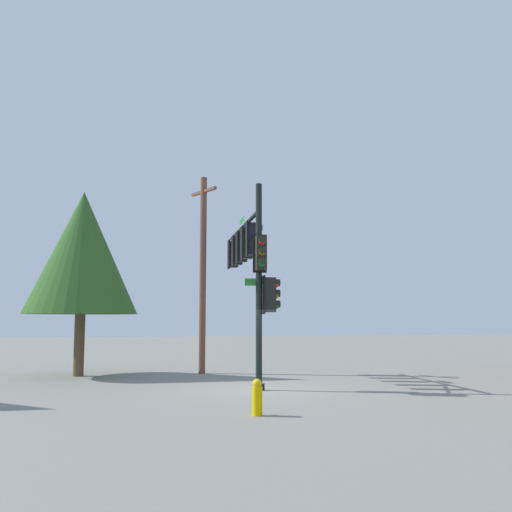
{
  "coord_description": "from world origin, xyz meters",
  "views": [
    {
      "loc": [
        -17.69,
        4.19,
        2.17
      ],
      "look_at": [
        -0.08,
        0.11,
        4.2
      ],
      "focal_mm": 40.22,
      "sensor_mm": 36.0,
      "label": 1
    }
  ],
  "objects_px": {
    "utility_pole": "(203,270)",
    "tree_near": "(82,253)",
    "signal_pole_assembly": "(250,257)",
    "fire_hydrant": "(257,397)"
  },
  "relations": [
    {
      "from": "fire_hydrant",
      "to": "utility_pole",
      "type": "bearing_deg",
      "value": -0.89
    },
    {
      "from": "utility_pole",
      "to": "tree_near",
      "type": "bearing_deg",
      "value": 90.61
    },
    {
      "from": "utility_pole",
      "to": "fire_hydrant",
      "type": "relative_size",
      "value": 9.87
    },
    {
      "from": "signal_pole_assembly",
      "to": "tree_near",
      "type": "distance_m",
      "value": 7.15
    },
    {
      "from": "fire_hydrant",
      "to": "tree_near",
      "type": "distance_m",
      "value": 12.44
    },
    {
      "from": "utility_pole",
      "to": "fire_hydrant",
      "type": "xyz_separation_m",
      "value": [
        -10.68,
        0.17,
        -3.83
      ]
    },
    {
      "from": "utility_pole",
      "to": "tree_near",
      "type": "distance_m",
      "value": 4.89
    },
    {
      "from": "signal_pole_assembly",
      "to": "tree_near",
      "type": "relative_size",
      "value": 0.97
    },
    {
      "from": "utility_pole",
      "to": "fire_hydrant",
      "type": "distance_m",
      "value": 11.35
    },
    {
      "from": "fire_hydrant",
      "to": "tree_near",
      "type": "height_order",
      "value": "tree_near"
    }
  ]
}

